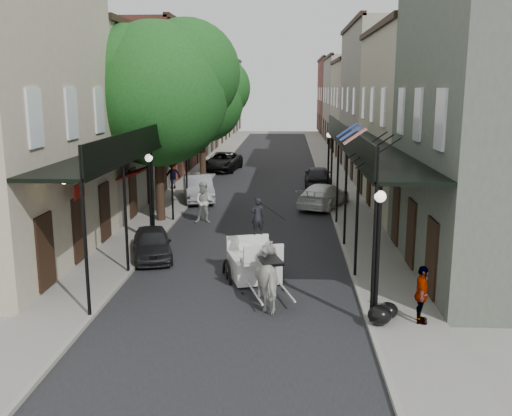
# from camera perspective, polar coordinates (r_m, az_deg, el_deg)

# --- Properties ---
(ground) EXTENTS (140.00, 140.00, 0.00)m
(ground) POSITION_cam_1_polar(r_m,az_deg,el_deg) (18.33, -2.11, -8.85)
(ground) COLOR gray
(ground) RESTS_ON ground
(road) EXTENTS (8.00, 90.00, 0.01)m
(road) POSITION_cam_1_polar(r_m,az_deg,el_deg) (37.66, 0.73, 2.02)
(road) COLOR black
(road) RESTS_ON ground
(sidewalk_left) EXTENTS (2.20, 90.00, 0.12)m
(sidewalk_left) POSITION_cam_1_polar(r_m,az_deg,el_deg) (38.20, -6.79, 2.16)
(sidewalk_left) COLOR gray
(sidewalk_left) RESTS_ON ground
(sidewalk_right) EXTENTS (2.20, 90.00, 0.12)m
(sidewalk_right) POSITION_cam_1_polar(r_m,az_deg,el_deg) (37.77, 8.33, 2.00)
(sidewalk_right) COLOR gray
(sidewalk_right) RESTS_ON ground
(building_row_left) EXTENTS (5.00, 80.00, 10.50)m
(building_row_left) POSITION_cam_1_polar(r_m,az_deg,el_deg) (48.18, -9.15, 10.32)
(building_row_left) COLOR #B3A78F
(building_row_left) RESTS_ON ground
(building_row_right) EXTENTS (5.00, 80.00, 10.50)m
(building_row_right) POSITION_cam_1_polar(r_m,az_deg,el_deg) (47.59, 11.88, 10.20)
(building_row_right) COLOR gray
(building_row_right) RESTS_ON ground
(gallery_left) EXTENTS (2.20, 18.05, 4.88)m
(gallery_left) POSITION_cam_1_polar(r_m,az_deg,el_deg) (25.01, -11.71, 6.07)
(gallery_left) COLOR black
(gallery_left) RESTS_ON sidewalk_left
(gallery_right) EXTENTS (2.20, 18.05, 4.88)m
(gallery_right) POSITION_cam_1_polar(r_m,az_deg,el_deg) (24.37, 10.74, 5.96)
(gallery_right) COLOR black
(gallery_right) RESTS_ON sidewalk_right
(tree_near) EXTENTS (7.31, 6.80, 9.63)m
(tree_near) POSITION_cam_1_polar(r_m,az_deg,el_deg) (27.86, -9.02, 11.77)
(tree_near) COLOR #382619
(tree_near) RESTS_ON sidewalk_left
(tree_far) EXTENTS (6.45, 6.00, 8.61)m
(tree_far) POSITION_cam_1_polar(r_m,az_deg,el_deg) (41.66, -4.94, 11.00)
(tree_far) COLOR #382619
(tree_far) RESTS_ON sidewalk_left
(lamppost_right_near) EXTENTS (0.32, 0.32, 3.71)m
(lamppost_right_near) POSITION_cam_1_polar(r_m,az_deg,el_deg) (15.90, 12.06, -4.62)
(lamppost_right_near) COLOR black
(lamppost_right_near) RESTS_ON sidewalk_right
(lamppost_left) EXTENTS (0.32, 0.32, 3.71)m
(lamppost_left) POSITION_cam_1_polar(r_m,az_deg,el_deg) (24.18, -10.53, 1.13)
(lamppost_left) COLOR black
(lamppost_left) RESTS_ON sidewalk_left
(lamppost_right_far) EXTENTS (0.32, 0.32, 3.71)m
(lamppost_right_far) POSITION_cam_1_polar(r_m,az_deg,el_deg) (35.43, 7.25, 4.64)
(lamppost_right_far) COLOR black
(lamppost_right_far) RESTS_ON sidewalk_right
(horse) EXTENTS (1.54, 2.32, 1.80)m
(horse) POSITION_cam_1_polar(r_m,az_deg,el_deg) (17.43, 1.56, -6.84)
(horse) COLOR beige
(horse) RESTS_ON ground
(carriage) EXTENTS (2.33, 2.96, 3.00)m
(carriage) POSITION_cam_1_polar(r_m,az_deg,el_deg) (19.94, -0.52, -3.59)
(carriage) COLOR black
(carriage) RESTS_ON ground
(pedestrian_walking) EXTENTS (1.05, 0.86, 2.03)m
(pedestrian_walking) POSITION_cam_1_polar(r_m,az_deg,el_deg) (27.91, -5.18, 0.56)
(pedestrian_walking) COLOR #BBBAB1
(pedestrian_walking) RESTS_ON ground
(pedestrian_sidewalk_left) EXTENTS (1.36, 1.25, 1.83)m
(pedestrian_sidewalk_left) POSITION_cam_1_polar(r_m,az_deg,el_deg) (37.05, -8.36, 3.34)
(pedestrian_sidewalk_left) COLOR gray
(pedestrian_sidewalk_left) RESTS_ON sidewalk_left
(pedestrian_sidewalk_right) EXTENTS (0.57, 1.01, 1.63)m
(pedestrian_sidewalk_right) POSITION_cam_1_polar(r_m,az_deg,el_deg) (16.48, 16.23, -8.32)
(pedestrian_sidewalk_right) COLOR gray
(pedestrian_sidewalk_right) RESTS_ON sidewalk_right
(car_left_near) EXTENTS (2.32, 3.80, 1.21)m
(car_left_near) POSITION_cam_1_polar(r_m,az_deg,el_deg) (22.49, -10.35, -3.46)
(car_left_near) COLOR black
(car_left_near) RESTS_ON ground
(car_left_mid) EXTENTS (2.55, 4.72, 1.48)m
(car_left_mid) POSITION_cam_1_polar(r_m,az_deg,el_deg) (33.46, -5.79, 1.97)
(car_left_mid) COLOR #939498
(car_left_mid) RESTS_ON ground
(car_left_far) EXTENTS (3.04, 5.51, 1.46)m
(car_left_far) POSITION_cam_1_polar(r_m,az_deg,el_deg) (45.53, -3.37, 4.65)
(car_left_far) COLOR black
(car_left_far) RESTS_ON ground
(car_right_near) EXTENTS (3.45, 4.93, 1.33)m
(car_right_near) POSITION_cam_1_polar(r_m,az_deg,el_deg) (31.67, 6.77, 1.24)
(car_right_near) COLOR white
(car_right_near) RESTS_ON ground
(car_right_far) EXTENTS (1.78, 4.27, 1.45)m
(car_right_far) POSITION_cam_1_polar(r_m,az_deg,el_deg) (38.08, 6.20, 3.15)
(car_right_far) COLOR black
(car_right_far) RESTS_ON ground
(trash_bags) EXTENTS (0.91, 1.06, 0.56)m
(trash_bags) POSITION_cam_1_polar(r_m,az_deg,el_deg) (16.45, 12.57, -10.23)
(trash_bags) COLOR black
(trash_bags) RESTS_ON sidewalk_right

